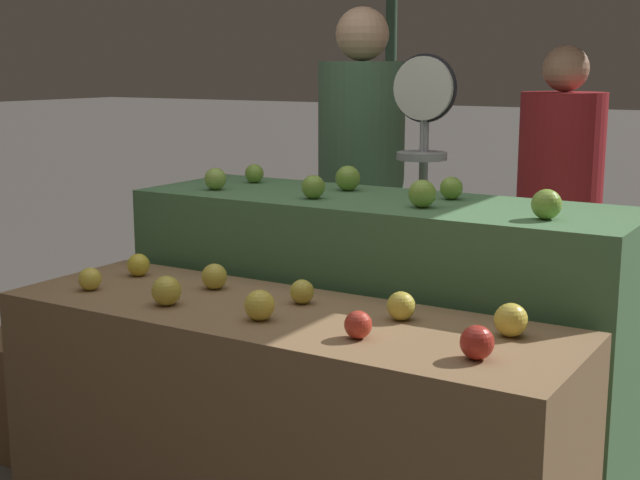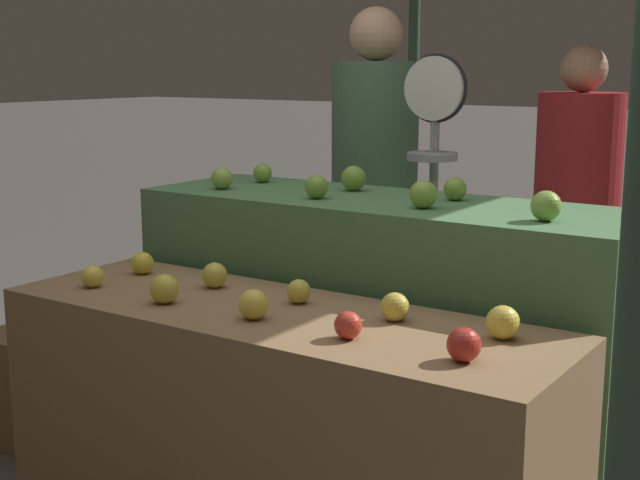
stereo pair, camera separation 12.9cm
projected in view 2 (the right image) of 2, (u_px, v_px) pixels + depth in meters
The scene contains 23 objects.
display_counter_front at pixel (277, 450), 2.59m from camera, with size 1.70×0.55×0.84m, color olive.
display_counter_back at pixel (381, 355), 3.06m from camera, with size 1.70×0.55×1.09m, color #4C7A4C.
apple_front_0 at pixel (92, 276), 2.77m from camera, with size 0.07×0.07×0.07m, color yellow.
apple_front_1 at pixel (164, 289), 2.59m from camera, with size 0.09×0.09×0.09m, color gold.
apple_front_2 at pixel (253, 304), 2.43m from camera, with size 0.08×0.08×0.08m, color yellow.
apple_front_3 at pixel (348, 325), 2.25m from camera, with size 0.07×0.07×0.07m, color red.
apple_front_4 at pixel (464, 345), 2.08m from camera, with size 0.08×0.08×0.08m, color #B72D23.
apple_front_5 at pixel (142, 263), 2.95m from camera, with size 0.07×0.07×0.07m, color gold.
apple_front_6 at pixel (215, 275), 2.77m from camera, with size 0.08×0.08×0.08m, color gold.
apple_front_7 at pixel (299, 291), 2.59m from camera, with size 0.07×0.07×0.07m, color gold.
apple_front_8 at pixel (395, 307), 2.41m from camera, with size 0.08×0.08×0.08m, color gold.
apple_front_9 at pixel (503, 322), 2.25m from camera, with size 0.09×0.09×0.09m, color yellow.
apple_back_0 at pixel (222, 178), 3.18m from camera, with size 0.08×0.08×0.08m, color #8EB247.
apple_back_1 at pixel (317, 187), 2.96m from camera, with size 0.08×0.08×0.08m, color #7AA338.
apple_back_2 at pixel (423, 194), 2.76m from camera, with size 0.09×0.09×0.09m, color #84AD3D.
apple_back_3 at pixel (546, 206), 2.53m from camera, with size 0.09×0.09×0.09m, color #84AD3D.
apple_back_4 at pixel (263, 173), 3.37m from camera, with size 0.07×0.07×0.07m, color #7AA338.
apple_back_5 at pixel (354, 178), 3.14m from camera, with size 0.09×0.09×0.09m, color #7AA338.
apple_back_6 at pixel (455, 189), 2.92m from camera, with size 0.08×0.08×0.08m, color #7AA338.
produce_scale at pixel (433, 166), 3.52m from camera, with size 0.27×0.20×1.57m.
person_vendor_at_scale at pixel (374, 180), 3.97m from camera, with size 0.49×0.49×1.77m.
person_customer_left at pixel (577, 198), 4.13m from camera, with size 0.42×0.42×1.61m.
wooden_crate_side at pixel (56, 385), 3.65m from camera, with size 0.47×0.47×0.47m, color olive.
Camera 2 is at (1.47, -1.94, 1.52)m, focal length 50.00 mm.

